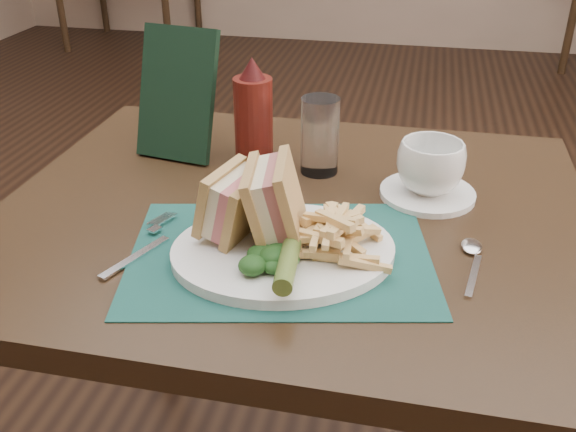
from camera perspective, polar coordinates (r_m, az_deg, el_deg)
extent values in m
plane|color=black|center=(1.83, 3.58, -12.64)|extent=(7.00, 7.00, 0.00)
plane|color=tan|center=(5.01, 10.02, 14.75)|extent=(6.00, 0.00, 6.00)
cube|color=#164841|center=(0.87, -0.70, -3.47)|extent=(0.46, 0.37, 0.00)
cylinder|color=#486024|center=(0.79, 0.02, -4.03)|extent=(0.04, 0.12, 0.03)
cylinder|color=white|center=(1.04, 12.28, 1.97)|extent=(0.16, 0.16, 0.01)
imported|color=white|center=(1.02, 12.55, 4.28)|extent=(0.15, 0.15, 0.08)
cylinder|color=silver|center=(1.08, 2.85, 7.13)|extent=(0.08, 0.08, 0.13)
cube|color=black|center=(1.15, -9.83, 10.63)|extent=(0.15, 0.11, 0.22)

